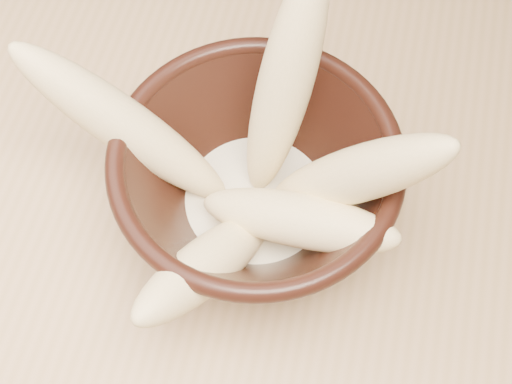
{
  "coord_description": "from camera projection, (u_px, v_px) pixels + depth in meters",
  "views": [
    {
      "loc": [
        0.11,
        -0.19,
        1.3
      ],
      "look_at": [
        0.05,
        0.05,
        0.81
      ],
      "focal_mm": 50.0,
      "sensor_mm": 36.0,
      "label": 1
    }
  ],
  "objects": [
    {
      "name": "banana_upright",
      "position": [
        284.0,
        86.0,
        0.5
      ],
      "size": [
        0.07,
        0.12,
        0.2
      ],
      "primitive_type": "ellipsoid",
      "rotation": [
        0.4,
        0.0,
        2.85
      ],
      "color": "#E1C885",
      "rests_on": "bowl"
    },
    {
      "name": "table",
      "position": [
        186.0,
        299.0,
        0.66
      ],
      "size": [
        1.2,
        0.8,
        0.75
      ],
      "color": "tan",
      "rests_on": "ground"
    },
    {
      "name": "banana_front",
      "position": [
        206.0,
        265.0,
        0.5
      ],
      "size": [
        0.1,
        0.16,
        0.11
      ],
      "primitive_type": "ellipsoid",
      "rotation": [
        1.05,
        0.0,
        -0.44
      ],
      "color": "#E1C885",
      "rests_on": "bowl"
    },
    {
      "name": "banana_across",
      "position": [
        297.0,
        220.0,
        0.51
      ],
      "size": [
        0.16,
        0.06,
        0.08
      ],
      "primitive_type": "ellipsoid",
      "rotation": [
        1.28,
        0.0,
        1.44
      ],
      "color": "#E1C885",
      "rests_on": "bowl"
    },
    {
      "name": "milk_puddle",
      "position": [
        256.0,
        203.0,
        0.57
      ],
      "size": [
        0.12,
        0.12,
        0.02
      ],
      "primitive_type": "cylinder",
      "color": "beige",
      "rests_on": "bowl"
    },
    {
      "name": "banana_right",
      "position": [
        354.0,
        175.0,
        0.49
      ],
      "size": [
        0.15,
        0.06,
        0.17
      ],
      "primitive_type": "ellipsoid",
      "rotation": [
        0.65,
        0.0,
        1.45
      ],
      "color": "#E1C885",
      "rests_on": "bowl"
    },
    {
      "name": "banana_left",
      "position": [
        125.0,
        126.0,
        0.52
      ],
      "size": [
        0.18,
        0.06,
        0.16
      ],
      "primitive_type": "ellipsoid",
      "rotation": [
        0.88,
        0.0,
        -1.69
      ],
      "color": "#E1C885",
      "rests_on": "bowl"
    },
    {
      "name": "bowl",
      "position": [
        256.0,
        186.0,
        0.54
      ],
      "size": [
        0.22,
        0.22,
        0.12
      ],
      "rotation": [
        0.0,
        0.0,
        -0.0
      ],
      "color": "black",
      "rests_on": "table"
    }
  ]
}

